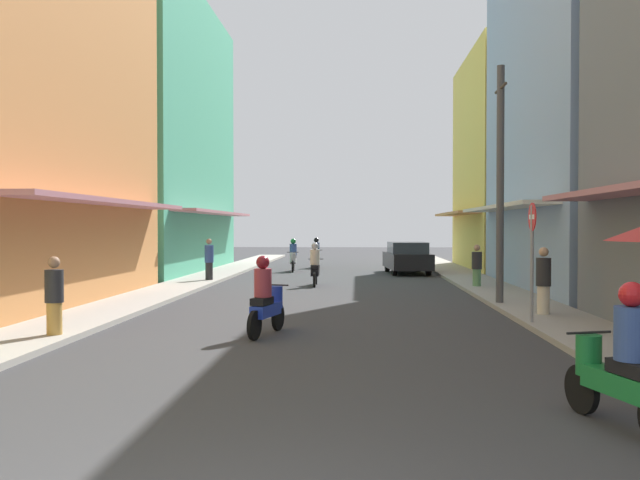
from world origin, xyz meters
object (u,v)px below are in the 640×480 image
pedestrian_crossing (543,283)px  street_sign_no_entry (532,247)px  motorbike_orange (316,254)px  utility_pole (500,184)px  motorbike_green (620,364)px  pedestrian_foreground (477,267)px  pedestrian_midway (54,299)px  pedestrian_far (209,261)px  motorbike_silver (293,257)px  motorbike_black (315,266)px  parked_car (407,258)px  motorbike_blue (266,300)px

pedestrian_crossing → street_sign_no_entry: (-0.61, -1.33, 0.88)m
motorbike_orange → utility_pole: size_ratio=0.28×
motorbike_green → pedestrian_foreground: size_ratio=1.14×
pedestrian_midway → pedestrian_far: size_ratio=0.94×
motorbike_silver → street_sign_no_entry: street_sign_no_entry is taller
motorbike_green → motorbike_black: bearing=104.3°
motorbike_silver → pedestrian_far: bearing=-111.4°
pedestrian_midway → parked_car: bearing=66.5°
motorbike_silver → street_sign_no_entry: (6.78, -17.24, 1.01)m
pedestrian_far → street_sign_no_entry: size_ratio=0.64×
motorbike_green → pedestrian_far: (-8.41, 17.81, 0.14)m
motorbike_blue → utility_pole: utility_pole is taller
parked_car → pedestrian_far: 9.60m
utility_pole → motorbike_black: bearing=131.6°
pedestrian_foreground → utility_pole: bearing=-93.2°
motorbike_black → motorbike_blue: same height
pedestrian_foreground → utility_pole: size_ratio=0.24×
pedestrian_far → motorbike_black: bearing=-14.0°
pedestrian_midway → street_sign_no_entry: 9.66m
pedestrian_foreground → pedestrian_crossing: 7.23m
motorbike_silver → motorbike_green: (5.83, -24.39, 0.00)m
motorbike_black → motorbike_blue: bearing=-91.4°
pedestrian_crossing → utility_pole: 3.40m
utility_pole → street_sign_no_entry: bearing=-91.6°
pedestrian_crossing → utility_pole: size_ratio=0.26×
pedestrian_crossing → parked_car: bearing=97.9°
street_sign_no_entry → pedestrian_crossing: bearing=65.3°
pedestrian_foreground → pedestrian_midway: bearing=-132.2°
pedestrian_far → pedestrian_foreground: bearing=-12.2°
motorbike_orange → pedestrian_midway: bearing=-99.0°
motorbike_blue → pedestrian_foreground: size_ratio=1.15×
motorbike_blue → pedestrian_foreground: bearing=59.3°
motorbike_silver → motorbike_green: 25.08m
motorbike_green → pedestrian_crossing: (1.56, 8.48, 0.13)m
pedestrian_far → motorbike_orange: bearing=69.5°
motorbike_black → motorbike_green: same height
parked_car → pedestrian_midway: (-7.93, -18.26, 0.05)m
pedestrian_midway → pedestrian_foreground: 14.49m
motorbike_blue → pedestrian_midway: 3.97m
motorbike_green → pedestrian_midway: 9.78m
motorbike_blue → street_sign_no_entry: size_ratio=0.67×
motorbike_blue → pedestrian_foreground: 11.47m
motorbike_silver → pedestrian_far: (-2.57, -6.58, 0.14)m
motorbike_black → pedestrian_far: size_ratio=1.07×
parked_car → utility_pole: utility_pole is taller
motorbike_silver → motorbike_orange: same height
motorbike_blue → street_sign_no_entry: 5.73m
motorbike_green → pedestrian_far: bearing=115.3°
motorbike_blue → motorbike_silver: bearing=94.0°
pedestrian_midway → pedestrian_foreground: size_ratio=1.03×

